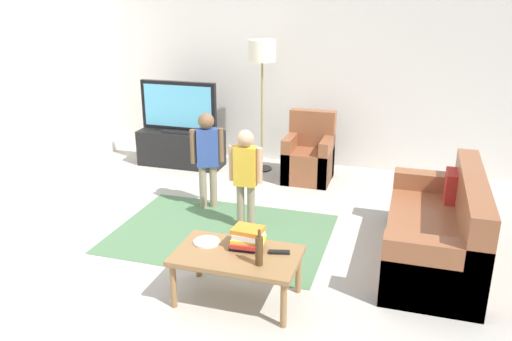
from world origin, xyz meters
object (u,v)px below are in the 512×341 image
object	(u,v)px
tv	(179,107)
couch	(442,234)
tv_remote	(279,252)
child_near_tv	(207,152)
armchair	(309,158)
plate	(207,242)
bottle	(259,250)
child_center	(246,170)
tv_stand	(181,149)
coffee_table	(237,259)
floor_lamp	(262,58)
book_stack	(247,238)

from	to	relation	value
tv	couch	distance (m)	3.99
couch	tv_remote	distance (m)	1.64
child_near_tv	armchair	bearing A→B (deg)	54.18
tv	tv_remote	distance (m)	3.67
tv_remote	plate	distance (m)	0.62
bottle	plate	world-z (taller)	bottle
couch	armchair	size ratio (longest dim) A/B	2.00
tv	armchair	xyz separation A→B (m)	(1.86, -0.02, -0.55)
child_center	plate	distance (m)	1.23
child_near_tv	couch	bearing A→B (deg)	-13.04
tv_stand	child_near_tv	world-z (taller)	child_near_tv
coffee_table	plate	bearing A→B (deg)	161.55
tv_stand	couch	xyz separation A→B (m)	(3.48, -1.90, 0.05)
tv_remote	plate	bearing A→B (deg)	165.74
armchair	bottle	distance (m)	3.12
floor_lamp	tv	bearing A→B (deg)	-171.49
coffee_table	plate	xyz separation A→B (m)	(-0.30, 0.10, 0.06)
armchair	floor_lamp	xyz separation A→B (m)	(-0.71, 0.19, 1.25)
floor_lamp	bottle	bearing A→B (deg)	-73.87
floor_lamp	coffee_table	distance (m)	3.46
child_center	plate	bearing A→B (deg)	-87.35
tv_stand	couch	bearing A→B (deg)	-28.63
coffee_table	plate	distance (m)	0.32
tv	coffee_table	bearing A→B (deg)	-57.84
coffee_table	bottle	distance (m)	0.30
tv	bottle	bearing A→B (deg)	-55.98
child_center	coffee_table	bearing A→B (deg)	-74.77
tv_stand	floor_lamp	world-z (taller)	floor_lamp
bottle	tv_remote	bearing A→B (deg)	65.56
couch	armchair	bearing A→B (deg)	130.97
child_near_tv	coffee_table	bearing A→B (deg)	-61.14
tv	child_center	size ratio (longest dim) A/B	1.02
book_stack	tv_remote	bearing A→B (deg)	-4.11
bottle	plate	size ratio (longest dim) A/B	1.34
tv	book_stack	world-z (taller)	tv
plate	coffee_table	bearing A→B (deg)	-18.45
bottle	armchair	bearing A→B (deg)	94.51
tv_stand	tv	distance (m)	0.60
tv_stand	book_stack	distance (m)	3.50
tv_stand	armchair	world-z (taller)	armchair
book_stack	bottle	xyz separation A→B (m)	(0.17, -0.24, 0.04)
coffee_table	child_center	bearing A→B (deg)	105.23
child_center	tv_remote	xyz separation A→B (m)	(0.68, -1.21, -0.22)
couch	plate	distance (m)	2.15
book_stack	child_near_tv	bearing A→B (deg)	121.94
couch	plate	bearing A→B (deg)	-151.50
coffee_table	tv_remote	xyz separation A→B (m)	(0.32, 0.10, 0.06)
coffee_table	couch	bearing A→B (deg)	35.30
child_center	book_stack	size ratio (longest dim) A/B	3.56
plate	floor_lamp	bearing A→B (deg)	98.02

